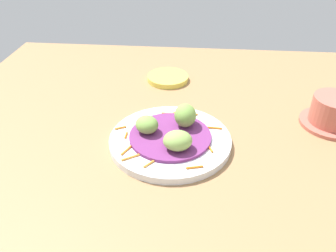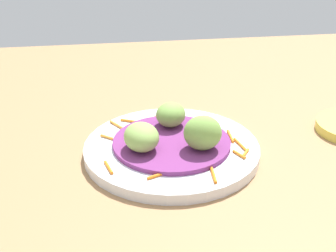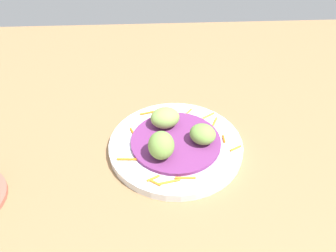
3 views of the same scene
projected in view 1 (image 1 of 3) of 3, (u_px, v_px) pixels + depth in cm
name	position (u px, v px, depth cm)	size (l,w,h in cm)	color
table_surface	(170.00, 151.00, 69.09)	(110.00, 110.00, 2.00)	#936D47
main_plate	(170.00, 140.00, 69.05)	(24.65, 24.65, 1.52)	silver
cabbage_bed	(170.00, 136.00, 68.44)	(16.55, 16.55, 0.67)	#702D6B
carrot_garnish	(168.00, 135.00, 69.02)	(22.40, 20.20, 0.40)	orange
guac_scoop_left	(178.00, 141.00, 63.49)	(4.68, 5.53, 3.67)	#84A851
guac_scoop_center	(185.00, 115.00, 69.82)	(5.15, 4.52, 4.75)	#759E47
guac_scoop_right	(147.00, 125.00, 68.11)	(4.76, 4.32, 3.50)	#759E47
side_plate_small	(168.00, 78.00, 93.12)	(11.15, 11.15, 1.40)	#E0CC4C
terracotta_bowl	(333.00, 113.00, 73.59)	(13.17, 13.17, 6.71)	#B75B4C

